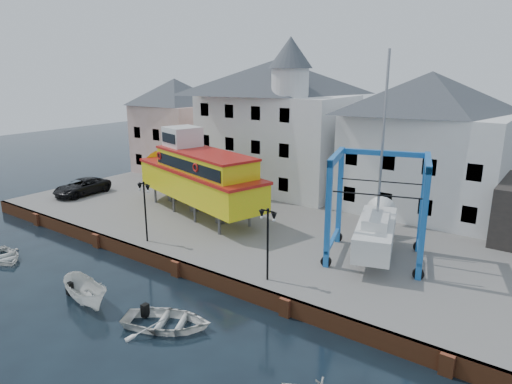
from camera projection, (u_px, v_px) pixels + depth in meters
The scene contains 14 objects.
ground at pixel (177, 276), 28.29m from camera, with size 140.00×140.00×0.00m, color black.
hardstanding at pixel (275, 221), 36.74m from camera, with size 44.00×22.00×1.00m, color slate.
quay_wall at pixel (178, 268), 28.24m from camera, with size 44.00×0.47×1.00m.
building_pink at pixel (176, 126), 50.90m from camera, with size 8.00×7.00×10.30m.
building_white_main at pixel (276, 123), 43.46m from camera, with size 14.00×8.30×14.00m.
building_white_right at pixel (426, 144), 36.27m from camera, with size 12.00×8.00×11.20m.
lamp_post_left at pixel (144, 196), 30.39m from camera, with size 1.12×0.32×4.20m.
lamp_post_right at pixel (268, 226), 24.72m from camera, with size 1.12×0.32×4.20m.
tour_boat at pixel (193, 173), 36.77m from camera, with size 16.08×7.85×6.82m.
travel_lift at pixel (377, 223), 28.52m from camera, with size 6.91×8.54×12.52m.
van at pixel (82, 187), 42.41m from camera, with size 2.45×5.31×1.48m, color black.
motorboat_a at pixel (87, 303), 25.02m from camera, with size 1.50×3.98×1.54m, color white.
motorboat_b at pixel (167, 327), 22.70m from camera, with size 3.20×4.49×0.93m, color white.
motorboat_d at pixel (4, 260), 30.65m from camera, with size 2.57×3.60×0.75m, color white.
Camera 1 is at (19.20, -18.07, 12.53)m, focal length 32.00 mm.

